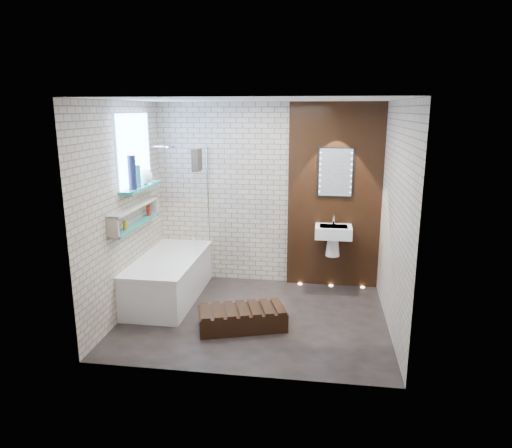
% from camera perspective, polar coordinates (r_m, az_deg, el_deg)
% --- Properties ---
extents(ground, '(3.20, 3.20, 0.00)m').
position_cam_1_polar(ground, '(5.86, -0.22, -11.34)').
color(ground, black).
rests_on(ground, ground).
extents(room_shell, '(3.24, 3.20, 2.60)m').
position_cam_1_polar(room_shell, '(5.43, -0.23, 1.16)').
color(room_shell, '#BFB197').
rests_on(room_shell, ground).
extents(walnut_panel, '(1.30, 0.06, 2.60)m').
position_cam_1_polar(walnut_panel, '(6.62, 9.59, 3.28)').
color(walnut_panel, black).
rests_on(walnut_panel, ground).
extents(clerestory_window, '(0.18, 1.00, 0.94)m').
position_cam_1_polar(clerestory_window, '(6.09, -14.62, 7.84)').
color(clerestory_window, '#7FADE0').
rests_on(clerestory_window, room_shell).
extents(display_niche, '(0.14, 1.30, 0.26)m').
position_cam_1_polar(display_niche, '(6.01, -14.60, 0.97)').
color(display_niche, '#238079').
rests_on(display_niche, room_shell).
extents(bathtub, '(0.79, 1.74, 0.70)m').
position_cam_1_polar(bathtub, '(6.42, -10.55, -6.44)').
color(bathtub, white).
rests_on(bathtub, ground).
extents(bath_screen, '(0.01, 0.78, 1.40)m').
position_cam_1_polar(bath_screen, '(6.46, -6.71, 2.94)').
color(bath_screen, white).
rests_on(bath_screen, bathtub).
extents(towel, '(0.09, 0.22, 0.29)m').
position_cam_1_polar(towel, '(6.21, -7.28, 7.80)').
color(towel, black).
rests_on(towel, bath_screen).
extents(shower_head, '(0.18, 0.18, 0.02)m').
position_cam_1_polar(shower_head, '(6.55, -10.44, 9.31)').
color(shower_head, silver).
rests_on(shower_head, room_shell).
extents(washbasin, '(0.50, 0.36, 0.58)m').
position_cam_1_polar(washbasin, '(6.54, 9.44, -1.43)').
color(washbasin, white).
rests_on(washbasin, walnut_panel).
extents(led_mirror, '(0.50, 0.02, 0.70)m').
position_cam_1_polar(led_mirror, '(6.53, 9.72, 6.24)').
color(led_mirror, black).
rests_on(led_mirror, walnut_panel).
extents(walnut_step, '(1.10, 0.74, 0.22)m').
position_cam_1_polar(walnut_step, '(5.56, -1.72, -11.54)').
color(walnut_step, black).
rests_on(walnut_step, ground).
extents(niche_bottles, '(0.06, 0.82, 0.14)m').
position_cam_1_polar(niche_bottles, '(6.14, -14.09, 0.91)').
color(niche_bottles, '#AE771A').
rests_on(niche_bottles, display_niche).
extents(sill_vases, '(0.20, 0.55, 0.41)m').
position_cam_1_polar(sill_vases, '(6.07, -13.98, 5.80)').
color(sill_vases, '#238079').
rests_on(sill_vases, clerestory_window).
extents(floor_uplights, '(0.96, 0.06, 0.01)m').
position_cam_1_polar(floor_uplights, '(6.91, 9.17, -7.44)').
color(floor_uplights, '#FFD899').
rests_on(floor_uplights, ground).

